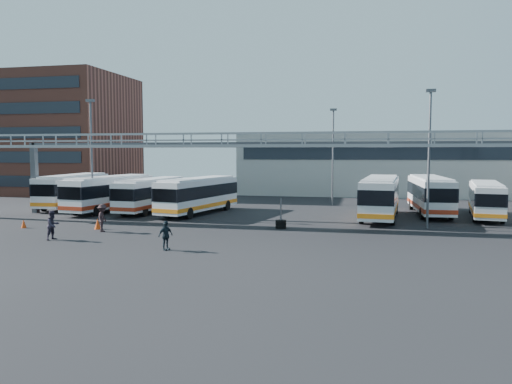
% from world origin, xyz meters
% --- Properties ---
extents(ground, '(140.00, 140.00, 0.00)m').
position_xyz_m(ground, '(0.00, 0.00, 0.00)').
color(ground, black).
rests_on(ground, ground).
extents(gantry, '(51.40, 5.15, 7.10)m').
position_xyz_m(gantry, '(0.00, 5.87, 5.51)').
color(gantry, gray).
rests_on(gantry, ground).
extents(apartment_building, '(18.00, 15.00, 16.00)m').
position_xyz_m(apartment_building, '(-34.00, 30.00, 8.00)').
color(apartment_building, brown).
rests_on(apartment_building, ground).
extents(warehouse, '(42.00, 14.00, 8.00)m').
position_xyz_m(warehouse, '(12.00, 38.00, 4.00)').
color(warehouse, '#9E9E99').
rests_on(warehouse, ground).
extents(light_pole_left, '(0.70, 0.35, 10.21)m').
position_xyz_m(light_pole_left, '(-16.00, 8.00, 5.73)').
color(light_pole_left, '#4C4F54').
rests_on(light_pole_left, ground).
extents(light_pole_mid, '(0.70, 0.35, 10.21)m').
position_xyz_m(light_pole_mid, '(12.00, 7.00, 5.73)').
color(light_pole_mid, '#4C4F54').
rests_on(light_pole_mid, ground).
extents(light_pole_back, '(0.70, 0.35, 10.21)m').
position_xyz_m(light_pole_back, '(4.00, 22.00, 5.73)').
color(light_pole_back, '#4C4F54').
rests_on(light_pole_back, ground).
extents(bus_0, '(3.34, 11.20, 3.36)m').
position_xyz_m(bus_0, '(-21.65, 13.83, 1.86)').
color(bus_0, silver).
rests_on(bus_0, ground).
extents(bus_1, '(4.09, 11.31, 3.36)m').
position_xyz_m(bus_1, '(-16.26, 11.50, 1.86)').
color(bus_1, silver).
rests_on(bus_1, ground).
extents(bus_2, '(3.21, 10.54, 3.15)m').
position_xyz_m(bus_2, '(-12.20, 12.01, 1.75)').
color(bus_2, silver).
rests_on(bus_2, ground).
extents(bus_3, '(4.62, 11.17, 3.31)m').
position_xyz_m(bus_3, '(-7.40, 11.47, 1.83)').
color(bus_3, silver).
rests_on(bus_3, ground).
extents(bus_6, '(3.64, 11.77, 3.52)m').
position_xyz_m(bus_6, '(8.71, 11.76, 1.95)').
color(bus_6, silver).
rests_on(bus_6, ground).
extents(bus_7, '(3.06, 11.37, 3.43)m').
position_xyz_m(bus_7, '(13.15, 15.66, 1.90)').
color(bus_7, silver).
rests_on(bus_7, ground).
extents(bus_8, '(3.74, 10.29, 3.06)m').
position_xyz_m(bus_8, '(17.54, 14.11, 1.69)').
color(bus_8, silver).
rests_on(bus_8, ground).
extents(pedestrian_b, '(0.93, 1.08, 1.90)m').
position_xyz_m(pedestrian_b, '(-12.12, -3.36, 0.95)').
color(pedestrian_b, '#2A2432').
rests_on(pedestrian_b, ground).
extents(pedestrian_c, '(1.05, 1.43, 1.98)m').
position_xyz_m(pedestrian_c, '(-10.65, 0.26, 0.99)').
color(pedestrian_c, '#2C1D1F').
rests_on(pedestrian_c, ground).
extents(pedestrian_d, '(0.84, 1.08, 1.71)m').
position_xyz_m(pedestrian_d, '(-3.68, -4.99, 0.85)').
color(pedestrian_d, black).
rests_on(pedestrian_d, ground).
extents(cone_left, '(0.42, 0.42, 0.63)m').
position_xyz_m(cone_left, '(-17.36, 0.62, 0.31)').
color(cone_left, red).
rests_on(cone_left, ground).
extents(cone_right, '(0.62, 0.62, 0.77)m').
position_xyz_m(cone_right, '(-11.64, 1.26, 0.39)').
color(cone_right, red).
rests_on(cone_right, ground).
extents(tire_stack, '(0.79, 0.79, 2.27)m').
position_xyz_m(tire_stack, '(1.42, 4.50, 0.38)').
color(tire_stack, black).
rests_on(tire_stack, ground).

